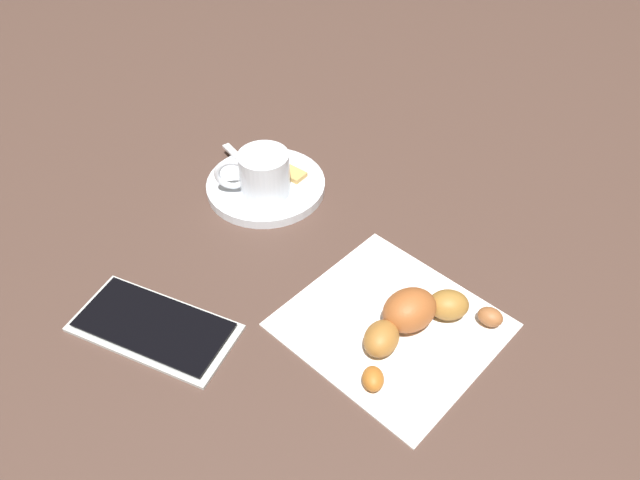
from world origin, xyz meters
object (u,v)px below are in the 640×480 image
(croissant, at_px, (414,318))
(espresso_cup, at_px, (263,174))
(sugar_packet, at_px, (282,168))
(napkin, at_px, (391,324))
(cell_phone, at_px, (154,327))
(saucer, at_px, (263,187))
(teaspoon, at_px, (258,176))

(croissant, bearing_deg, espresso_cup, -1.53)
(sugar_packet, distance_m, napkin, 0.26)
(cell_phone, bearing_deg, saucer, -62.94)
(sugar_packet, height_order, croissant, croissant)
(espresso_cup, xyz_separation_m, teaspoon, (0.02, -0.01, -0.02))
(saucer, relative_size, croissant, 0.88)
(espresso_cup, bearing_deg, saucer, -29.53)
(espresso_cup, height_order, napkin, espresso_cup)
(cell_phone, bearing_deg, napkin, -128.50)
(saucer, bearing_deg, espresso_cup, 150.47)
(espresso_cup, relative_size, cell_phone, 0.45)
(espresso_cup, height_order, cell_phone, espresso_cup)
(saucer, xyz_separation_m, cell_phone, (-0.10, 0.20, -0.00))
(saucer, relative_size, espresso_cup, 1.83)
(teaspoon, bearing_deg, saucer, 169.27)
(sugar_packet, height_order, napkin, sugar_packet)
(teaspoon, height_order, croissant, croissant)
(espresso_cup, bearing_deg, cell_phone, 114.87)
(napkin, xyz_separation_m, cell_phone, (0.14, 0.18, 0.00))
(saucer, xyz_separation_m, napkin, (-0.24, 0.02, -0.00))
(sugar_packet, bearing_deg, saucer, 87.75)
(napkin, height_order, croissant, croissant)
(saucer, xyz_separation_m, sugar_packet, (0.01, -0.03, 0.01))
(teaspoon, bearing_deg, cell_phone, 119.44)
(espresso_cup, distance_m, cell_phone, 0.22)
(teaspoon, height_order, napkin, teaspoon)
(saucer, height_order, napkin, saucer)
(teaspoon, bearing_deg, napkin, 173.98)
(napkin, relative_size, croissant, 1.15)
(espresso_cup, xyz_separation_m, sugar_packet, (0.02, -0.04, -0.02))
(saucer, bearing_deg, cell_phone, 117.06)
(saucer, distance_m, croissant, 0.26)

